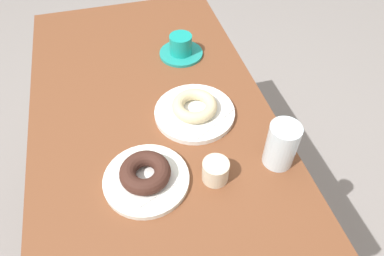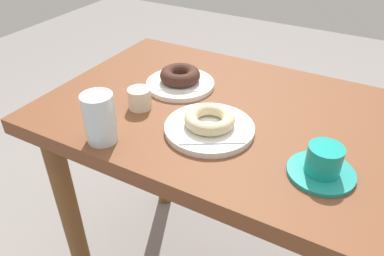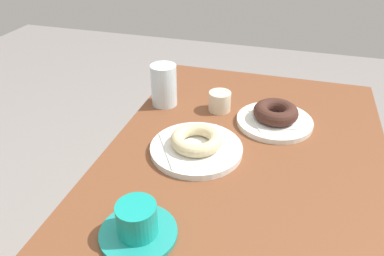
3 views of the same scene
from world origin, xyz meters
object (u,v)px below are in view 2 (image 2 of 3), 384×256
at_px(plate_sugar_ring, 209,128).
at_px(water_glass, 100,118).
at_px(donut_sugar_ring, 210,119).
at_px(sugar_jar, 140,98).
at_px(coffee_cup, 323,164).
at_px(donut_chocolate_ring, 180,75).
at_px(plate_chocolate_ring, 180,84).

bearing_deg(plate_sugar_ring, water_glass, 37.05).
distance_m(donut_sugar_ring, water_glass, 0.26).
height_order(plate_sugar_ring, sugar_jar, sugar_jar).
xyz_separation_m(donut_sugar_ring, coffee_cup, (-0.28, 0.03, -0.01)).
xyz_separation_m(plate_sugar_ring, sugar_jar, (0.21, -0.01, 0.02)).
bearing_deg(donut_sugar_ring, plate_sugar_ring, 0.00).
height_order(donut_sugar_ring, donut_chocolate_ring, donut_chocolate_ring).
height_order(donut_chocolate_ring, water_glass, water_glass).
bearing_deg(water_glass, plate_sugar_ring, -142.95).
relative_size(donut_chocolate_ring, sugar_jar, 1.89).
bearing_deg(plate_sugar_ring, plate_chocolate_ring, -42.73).
distance_m(water_glass, coffee_cup, 0.50).
distance_m(plate_sugar_ring, sugar_jar, 0.21).
bearing_deg(plate_chocolate_ring, donut_sugar_ring, 137.27).
bearing_deg(sugar_jar, plate_chocolate_ring, -101.61).
relative_size(plate_sugar_ring, sugar_jar, 3.53).
height_order(plate_chocolate_ring, coffee_cup, coffee_cup).
relative_size(plate_sugar_ring, plate_chocolate_ring, 1.09).
bearing_deg(plate_chocolate_ring, coffee_cup, 156.66).
bearing_deg(water_glass, donut_chocolate_ring, -94.24).
relative_size(plate_sugar_ring, donut_chocolate_ring, 1.87).
bearing_deg(coffee_cup, donut_chocolate_ring, -23.34).
xyz_separation_m(water_glass, sugar_jar, (0.01, -0.16, -0.03)).
bearing_deg(donut_sugar_ring, donut_chocolate_ring, -42.73).
distance_m(plate_sugar_ring, donut_sugar_ring, 0.03).
bearing_deg(coffee_cup, sugar_jar, -4.59).
xyz_separation_m(donut_sugar_ring, sugar_jar, (0.21, -0.01, -0.01)).
bearing_deg(water_glass, donut_sugar_ring, -142.95).
distance_m(donut_chocolate_ring, sugar_jar, 0.16).
relative_size(plate_chocolate_ring, water_glass, 1.67).
distance_m(plate_chocolate_ring, sugar_jar, 0.16).
bearing_deg(water_glass, coffee_cup, -165.57).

